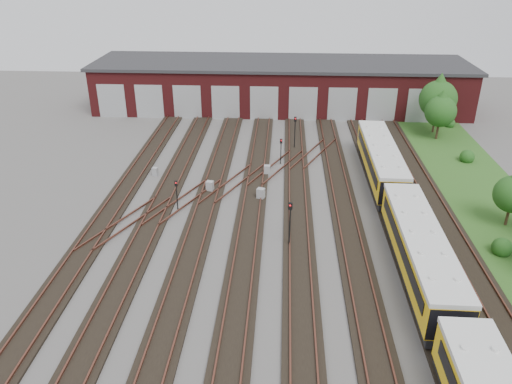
{
  "coord_description": "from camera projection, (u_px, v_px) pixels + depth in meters",
  "views": [
    {
      "loc": [
        0.59,
        -28.72,
        20.41
      ],
      "look_at": [
        -1.57,
        8.5,
        2.0
      ],
      "focal_mm": 35.0,
      "sensor_mm": 36.0,
      "label": 1
    }
  ],
  "objects": [
    {
      "name": "bush_1",
      "position": [
        467.0,
        155.0,
        52.3
      ],
      "size": [
        1.5,
        1.5,
        1.5
      ],
      "primitive_type": "sphere",
      "color": "#164413",
      "rests_on": "ground"
    },
    {
      "name": "maintenance_shed",
      "position": [
        280.0,
        84.0,
        69.14
      ],
      "size": [
        51.0,
        12.5,
        6.35
      ],
      "color": "#581618",
      "rests_on": "ground"
    },
    {
      "name": "bush_2",
      "position": [
        450.0,
        122.0,
        62.43
      ],
      "size": [
        1.31,
        1.31,
        1.31
      ],
      "primitive_type": "sphere",
      "color": "#164413",
      "rests_on": "ground"
    },
    {
      "name": "signal_mast_3",
      "position": [
        290.0,
        219.0,
        36.76
      ],
      "size": [
        0.31,
        0.29,
        3.7
      ],
      "rotation": [
        0.0,
        0.0,
        -0.22
      ],
      "color": "black",
      "rests_on": "ground"
    },
    {
      "name": "bush_0",
      "position": [
        503.0,
        245.0,
        36.53
      ],
      "size": [
        1.49,
        1.49,
        1.49
      ],
      "primitive_type": "sphere",
      "color": "#164413",
      "rests_on": "ground"
    },
    {
      "name": "relay_cabinet_1",
      "position": [
        155.0,
        172.0,
        49.19
      ],
      "size": [
        0.61,
        0.54,
        0.87
      ],
      "primitive_type": "cube",
      "rotation": [
        0.0,
        0.0,
        -0.24
      ],
      "color": "#949698",
      "rests_on": "ground"
    },
    {
      "name": "relay_cabinet_0",
      "position": [
        210.0,
        187.0,
        45.92
      ],
      "size": [
        0.74,
        0.65,
        1.06
      ],
      "primitive_type": "cube",
      "rotation": [
        0.0,
        0.0,
        -0.22
      ],
      "color": "#949698",
      "rests_on": "ground"
    },
    {
      "name": "signal_mast_1",
      "position": [
        281.0,
        148.0,
        51.29
      ],
      "size": [
        0.26,
        0.24,
        2.76
      ],
      "rotation": [
        0.0,
        0.0,
        0.14
      ],
      "color": "black",
      "rests_on": "ground"
    },
    {
      "name": "relay_cabinet_2",
      "position": [
        261.0,
        194.0,
        44.5
      ],
      "size": [
        0.8,
        0.73,
        1.09
      ],
      "primitive_type": "cube",
      "rotation": [
        0.0,
        0.0,
        -0.34
      ],
      "color": "#949698",
      "rests_on": "ground"
    },
    {
      "name": "grass_verge",
      "position": [
        496.0,
        211.0,
        42.73
      ],
      "size": [
        8.0,
        55.0,
        0.05
      ],
      "primitive_type": "cube",
      "color": "#1C4A18",
      "rests_on": "ground"
    },
    {
      "name": "relay_cabinet_4",
      "position": [
        393.0,
        158.0,
        52.45
      ],
      "size": [
        0.61,
        0.55,
        0.86
      ],
      "primitive_type": "cube",
      "rotation": [
        0.0,
        0.0,
        -0.26
      ],
      "color": "#949698",
      "rests_on": "ground"
    },
    {
      "name": "signal_mast_0",
      "position": [
        177.0,
        191.0,
        42.25
      ],
      "size": [
        0.26,
        0.25,
        2.73
      ],
      "rotation": [
        0.0,
        0.0,
        0.22
      ],
      "color": "black",
      "rests_on": "ground"
    },
    {
      "name": "signal_mast_2",
      "position": [
        295.0,
        129.0,
        54.91
      ],
      "size": [
        0.28,
        0.26,
        3.71
      ],
      "rotation": [
        0.0,
        0.0,
        0.01
      ],
      "color": "black",
      "rests_on": "ground"
    },
    {
      "name": "tree_0",
      "position": [
        439.0,
        95.0,
        58.79
      ],
      "size": [
        4.4,
        4.4,
        7.29
      ],
      "color": "#382819",
      "rests_on": "ground"
    },
    {
      "name": "metro_train",
      "position": [
        420.0,
        251.0,
        33.64
      ],
      "size": [
        2.88,
        47.08,
        3.11
      ],
      "rotation": [
        0.0,
        0.0,
        -0.01
      ],
      "color": "black",
      "rests_on": "ground"
    },
    {
      "name": "track_network",
      "position": [
        269.0,
        266.0,
        35.27
      ],
      "size": [
        30.4,
        70.0,
        0.33
      ],
      "color": "black",
      "rests_on": "ground"
    },
    {
      "name": "tree_1",
      "position": [
        441.0,
        108.0,
        57.08
      ],
      "size": [
        3.57,
        3.57,
        5.92
      ],
      "color": "#382819",
      "rests_on": "ground"
    },
    {
      "name": "relay_cabinet_3",
      "position": [
        267.0,
        170.0,
        49.35
      ],
      "size": [
        0.61,
        0.51,
        1.01
      ],
      "primitive_type": "cube",
      "rotation": [
        0.0,
        0.0,
        0.01
      ],
      "color": "#949698",
      "rests_on": "ground"
    },
    {
      "name": "ground",
      "position": [
        271.0,
        272.0,
        34.78
      ],
      "size": [
        120.0,
        120.0,
        0.0
      ],
      "primitive_type": "plane",
      "color": "#4A4745",
      "rests_on": "ground"
    }
  ]
}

